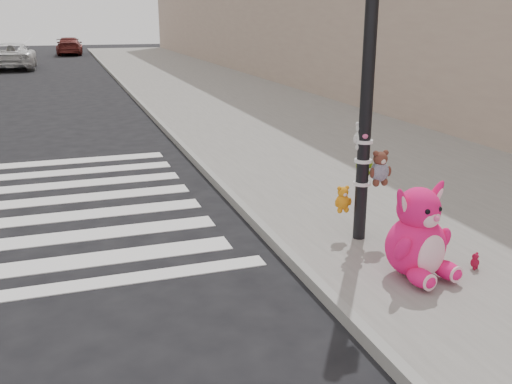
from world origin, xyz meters
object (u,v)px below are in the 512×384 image
object	(u,v)px
signal_pole	(367,115)
pink_bunny	(418,239)
red_teddy	(475,261)
car_white_near	(12,56)

from	to	relation	value
signal_pole	pink_bunny	distance (m)	1.71
signal_pole	pink_bunny	world-z (taller)	signal_pole
red_teddy	car_white_near	xyz separation A→B (m)	(-6.90, 31.28, 0.50)
signal_pole	car_white_near	world-z (taller)	signal_pole
red_teddy	car_white_near	size ratio (longest dim) A/B	0.04
pink_bunny	red_teddy	bearing A→B (deg)	-16.07
red_teddy	car_white_near	world-z (taller)	car_white_near
signal_pole	red_teddy	xyz separation A→B (m)	(0.77, -1.31, -1.52)
signal_pole	car_white_near	bearing A→B (deg)	101.55
signal_pole	pink_bunny	xyz separation A→B (m)	(0.02, -1.24, -1.18)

